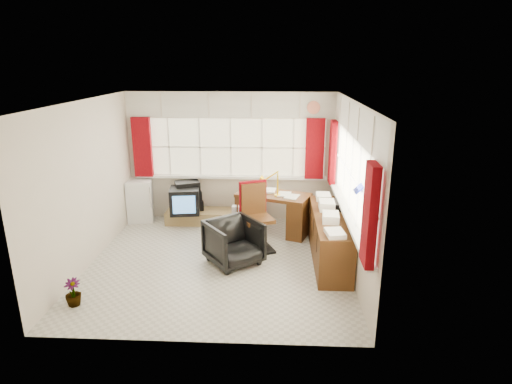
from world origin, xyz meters
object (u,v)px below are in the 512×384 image
(task_chair, at_px, (255,214))
(mini_fridge, at_px, (140,200))
(desk, at_px, (273,211))
(crt_tv, at_px, (185,201))
(credenza, at_px, (329,237))
(tv_bench, at_px, (203,216))
(office_chair, at_px, (234,242))
(desk_lamp, at_px, (278,179))
(radiator, at_px, (246,224))

(task_chair, relative_size, mini_fridge, 1.40)
(desk, distance_m, crt_tv, 1.71)
(credenza, xyz_separation_m, tv_bench, (-2.28, 1.52, -0.27))
(office_chair, xyz_separation_m, crt_tv, (-1.09, 1.57, 0.15))
(desk, xyz_separation_m, tv_bench, (-1.38, 0.42, -0.29))
(office_chair, relative_size, crt_tv, 1.26)
(desk_lamp, bearing_deg, radiator, -169.47)
(task_chair, height_order, mini_fridge, task_chair)
(desk, distance_m, office_chair, 1.44)
(desk_lamp, height_order, task_chair, desk_lamp)
(desk_lamp, bearing_deg, credenza, -49.71)
(office_chair, height_order, tv_bench, office_chair)
(task_chair, distance_m, credenza, 1.28)
(mini_fridge, bearing_deg, office_chair, -41.51)
(credenza, bearing_deg, tv_bench, 146.30)
(radiator, relative_size, credenza, 0.29)
(task_chair, distance_m, office_chair, 0.72)
(office_chair, height_order, crt_tv, crt_tv)
(tv_bench, bearing_deg, mini_fridge, 176.34)
(crt_tv, bearing_deg, task_chair, -34.82)
(radiator, bearing_deg, mini_fridge, 161.04)
(office_chair, bearing_deg, task_chair, 26.74)
(credenza, relative_size, tv_bench, 1.43)
(radiator, relative_size, mini_fridge, 0.71)
(desk, bearing_deg, office_chair, -114.59)
(desk, height_order, credenza, credenza)
(office_chair, relative_size, radiator, 1.33)
(tv_bench, bearing_deg, office_chair, -65.44)
(desk_lamp, relative_size, crt_tv, 0.75)
(credenza, xyz_separation_m, crt_tv, (-2.58, 1.36, 0.11))
(credenza, height_order, tv_bench, credenza)
(desk_lamp, relative_size, radiator, 0.79)
(desk_lamp, xyz_separation_m, radiator, (-0.56, -0.10, -0.83))
(task_chair, xyz_separation_m, crt_tv, (-1.39, 0.97, -0.11))
(mini_fridge, bearing_deg, tv_bench, -3.66)
(desk, bearing_deg, credenza, -50.91)
(desk_lamp, height_order, office_chair, desk_lamp)
(office_chair, height_order, credenza, credenza)
(mini_fridge, bearing_deg, radiator, -18.96)
(office_chair, bearing_deg, desk, 28.67)
(mini_fridge, bearing_deg, credenza, -24.39)
(tv_bench, xyz_separation_m, mini_fridge, (-1.25, 0.08, 0.28))
(desk_lamp, bearing_deg, mini_fridge, 166.88)
(mini_fridge, bearing_deg, desk, -10.72)
(desk, relative_size, tv_bench, 1.02)
(radiator, bearing_deg, office_chair, -95.63)
(desk_lamp, relative_size, tv_bench, 0.33)
(desk, relative_size, radiator, 2.47)
(desk, height_order, office_chair, desk)
(radiator, distance_m, tv_bench, 1.11)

